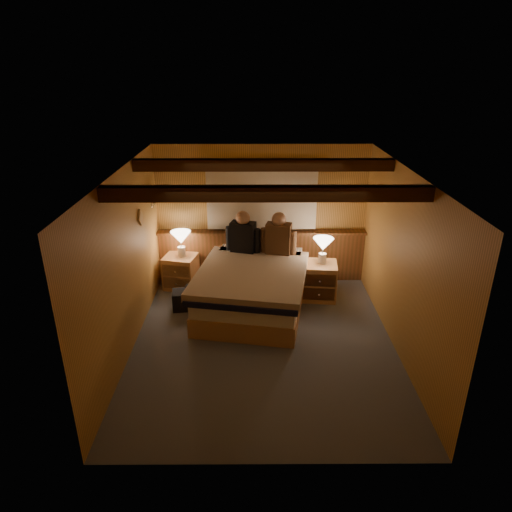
{
  "coord_description": "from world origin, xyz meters",
  "views": [
    {
      "loc": [
        -0.14,
        -5.4,
        3.62
      ],
      "look_at": [
        -0.1,
        0.4,
        1.15
      ],
      "focal_mm": 32.0,
      "sensor_mm": 36.0,
      "label": 1
    }
  ],
  "objects_px": {
    "lamp_right": "(323,246)",
    "person_left": "(243,235)",
    "nightstand_right": "(319,281)",
    "lamp_left": "(181,239)",
    "duffel_bag": "(188,299)",
    "nightstand_left": "(181,272)",
    "bed": "(253,288)",
    "person_right": "(279,236)"
  },
  "relations": [
    {
      "from": "person_right",
      "to": "duffel_bag",
      "type": "bearing_deg",
      "value": -144.99
    },
    {
      "from": "bed",
      "to": "lamp_right",
      "type": "xyz_separation_m",
      "value": [
        1.13,
        0.43,
        0.54
      ]
    },
    {
      "from": "nightstand_right",
      "to": "person_left",
      "type": "height_order",
      "value": "person_left"
    },
    {
      "from": "person_right",
      "to": "duffel_bag",
      "type": "xyz_separation_m",
      "value": [
        -1.45,
        -0.59,
        -0.84
      ]
    },
    {
      "from": "nightstand_right",
      "to": "lamp_left",
      "type": "height_order",
      "value": "lamp_left"
    },
    {
      "from": "nightstand_right",
      "to": "lamp_left",
      "type": "xyz_separation_m",
      "value": [
        -2.29,
        0.41,
        0.58
      ]
    },
    {
      "from": "lamp_left",
      "to": "person_right",
      "type": "xyz_separation_m",
      "value": [
        1.63,
        -0.16,
        0.1
      ]
    },
    {
      "from": "lamp_right",
      "to": "bed",
      "type": "bearing_deg",
      "value": -159.15
    },
    {
      "from": "lamp_left",
      "to": "duffel_bag",
      "type": "xyz_separation_m",
      "value": [
        0.18,
        -0.75,
        -0.73
      ]
    },
    {
      "from": "duffel_bag",
      "to": "nightstand_left",
      "type": "bearing_deg",
      "value": 99.22
    },
    {
      "from": "lamp_left",
      "to": "duffel_bag",
      "type": "height_order",
      "value": "lamp_left"
    },
    {
      "from": "nightstand_left",
      "to": "nightstand_right",
      "type": "height_order",
      "value": "nightstand_right"
    },
    {
      "from": "nightstand_left",
      "to": "duffel_bag",
      "type": "distance_m",
      "value": 0.79
    },
    {
      "from": "nightstand_left",
      "to": "person_left",
      "type": "distance_m",
      "value": 1.29
    },
    {
      "from": "lamp_right",
      "to": "person_left",
      "type": "bearing_deg",
      "value": 167.62
    },
    {
      "from": "nightstand_left",
      "to": "nightstand_right",
      "type": "relative_size",
      "value": 1.01
    },
    {
      "from": "lamp_right",
      "to": "duffel_bag",
      "type": "distance_m",
      "value": 2.31
    },
    {
      "from": "person_right",
      "to": "nightstand_left",
      "type": "bearing_deg",
      "value": -172.44
    },
    {
      "from": "lamp_left",
      "to": "duffel_bag",
      "type": "relative_size",
      "value": 0.84
    },
    {
      "from": "bed",
      "to": "duffel_bag",
      "type": "xyz_separation_m",
      "value": [
        -1.02,
        0.04,
        -0.21
      ]
    },
    {
      "from": "bed",
      "to": "person_right",
      "type": "height_order",
      "value": "person_right"
    },
    {
      "from": "nightstand_right",
      "to": "person_left",
      "type": "distance_m",
      "value": 1.46
    },
    {
      "from": "nightstand_right",
      "to": "duffel_bag",
      "type": "bearing_deg",
      "value": -165.12
    },
    {
      "from": "person_right",
      "to": "lamp_left",
      "type": "bearing_deg",
      "value": -172.91
    },
    {
      "from": "lamp_left",
      "to": "nightstand_right",
      "type": "bearing_deg",
      "value": -10.18
    },
    {
      "from": "lamp_left",
      "to": "lamp_right",
      "type": "bearing_deg",
      "value": -8.89
    },
    {
      "from": "nightstand_left",
      "to": "person_right",
      "type": "height_order",
      "value": "person_right"
    },
    {
      "from": "bed",
      "to": "duffel_bag",
      "type": "distance_m",
      "value": 1.04
    },
    {
      "from": "lamp_left",
      "to": "person_right",
      "type": "height_order",
      "value": "person_right"
    },
    {
      "from": "duffel_bag",
      "to": "bed",
      "type": "bearing_deg",
      "value": -9.68
    },
    {
      "from": "bed",
      "to": "person_right",
      "type": "relative_size",
      "value": 3.18
    },
    {
      "from": "bed",
      "to": "nightstand_right",
      "type": "bearing_deg",
      "value": 29.41
    },
    {
      "from": "nightstand_right",
      "to": "lamp_left",
      "type": "bearing_deg",
      "value": 175.52
    },
    {
      "from": "nightstand_left",
      "to": "duffel_bag",
      "type": "bearing_deg",
      "value": -61.53
    },
    {
      "from": "lamp_right",
      "to": "person_right",
      "type": "xyz_separation_m",
      "value": [
        -0.71,
        0.2,
        0.08
      ]
    },
    {
      "from": "person_left",
      "to": "duffel_bag",
      "type": "distance_m",
      "value": 1.38
    },
    {
      "from": "lamp_right",
      "to": "person_left",
      "type": "xyz_separation_m",
      "value": [
        -1.29,
        0.28,
        0.08
      ]
    },
    {
      "from": "nightstand_right",
      "to": "duffel_bag",
      "type": "height_order",
      "value": "nightstand_right"
    },
    {
      "from": "person_right",
      "to": "lamp_right",
      "type": "bearing_deg",
      "value": -2.99
    },
    {
      "from": "lamp_right",
      "to": "nightstand_left",
      "type": "bearing_deg",
      "value": 171.48
    },
    {
      "from": "bed",
      "to": "person_right",
      "type": "xyz_separation_m",
      "value": [
        0.43,
        0.63,
        0.63
      ]
    },
    {
      "from": "nightstand_left",
      "to": "duffel_bag",
      "type": "height_order",
      "value": "nightstand_left"
    }
  ]
}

